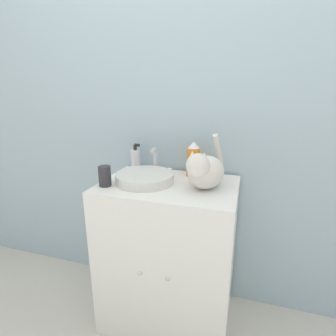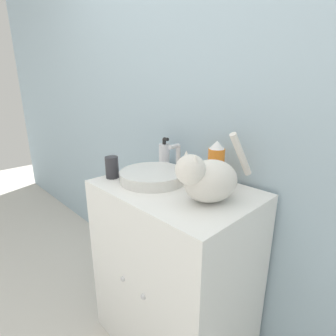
{
  "view_description": "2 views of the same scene",
  "coord_description": "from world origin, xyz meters",
  "px_view_note": "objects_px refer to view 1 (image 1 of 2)",
  "views": [
    {
      "loc": [
        0.38,
        -1.0,
        1.34
      ],
      "look_at": [
        0.01,
        0.19,
        0.97
      ],
      "focal_mm": 28.0,
      "sensor_mm": 36.0,
      "label": 1
    },
    {
      "loc": [
        0.76,
        -0.53,
        1.29
      ],
      "look_at": [
        -0.0,
        0.21,
        0.96
      ],
      "focal_mm": 28.0,
      "sensor_mm": 36.0,
      "label": 2
    }
  ],
  "objects_px": {
    "cat": "(205,170)",
    "cup": "(105,176)",
    "spray_bottle": "(193,160)",
    "soap_bottle": "(136,159)"
  },
  "relations": [
    {
      "from": "soap_bottle",
      "to": "cup",
      "type": "relative_size",
      "value": 1.55
    },
    {
      "from": "cat",
      "to": "cup",
      "type": "xyz_separation_m",
      "value": [
        -0.49,
        -0.11,
        -0.04
      ]
    },
    {
      "from": "cat",
      "to": "spray_bottle",
      "type": "relative_size",
      "value": 1.8
    },
    {
      "from": "cat",
      "to": "cup",
      "type": "relative_size",
      "value": 3.43
    },
    {
      "from": "spray_bottle",
      "to": "cup",
      "type": "height_order",
      "value": "spray_bottle"
    },
    {
      "from": "cat",
      "to": "cup",
      "type": "bearing_deg",
      "value": -61.48
    },
    {
      "from": "cat",
      "to": "cup",
      "type": "distance_m",
      "value": 0.51
    },
    {
      "from": "spray_bottle",
      "to": "cup",
      "type": "bearing_deg",
      "value": -143.6
    },
    {
      "from": "soap_bottle",
      "to": "spray_bottle",
      "type": "xyz_separation_m",
      "value": [
        0.37,
        -0.03,
        0.03
      ]
    },
    {
      "from": "spray_bottle",
      "to": "cat",
      "type": "bearing_deg",
      "value": -62.59
    }
  ]
}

